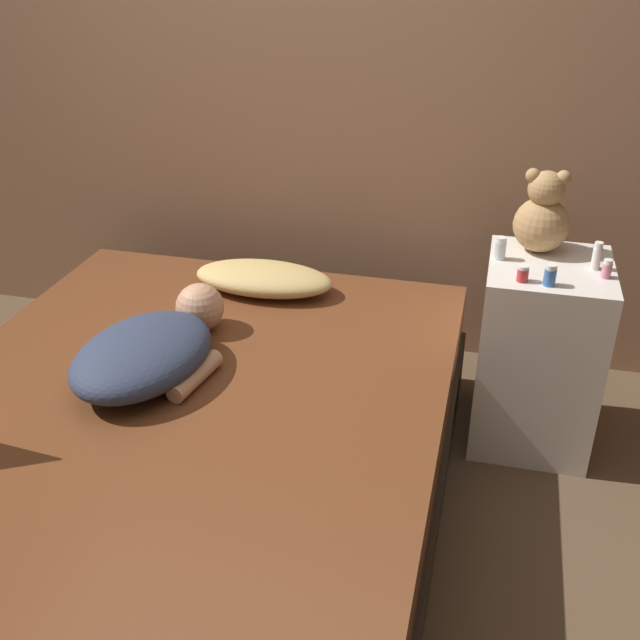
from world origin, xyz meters
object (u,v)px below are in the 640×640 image
(bottle_blue, at_px, (550,275))
(bottle_pink, at_px, (607,269))
(person_lying, at_px, (152,348))
(bottle_white, at_px, (597,256))
(teddy_bear, at_px, (542,216))
(pillow, at_px, (264,278))
(bottle_red, at_px, (523,274))
(bottle_clear, at_px, (501,248))

(bottle_blue, bearing_deg, bottle_pink, 29.70)
(person_lying, xyz_separation_m, bottle_pink, (1.42, 0.52, 0.21))
(bottle_white, xyz_separation_m, bottle_pink, (0.03, -0.06, -0.02))
(bottle_pink, bearing_deg, teddy_bear, 140.09)
(pillow, distance_m, bottle_blue, 1.11)
(pillow, distance_m, bottle_red, 1.03)
(teddy_bear, bearing_deg, bottle_clear, -139.52)
(teddy_bear, xyz_separation_m, bottle_white, (0.19, -0.12, -0.08))
(bottle_white, bearing_deg, bottle_blue, -132.36)
(bottle_clear, bearing_deg, bottle_blue, -47.27)
(bottle_pink, bearing_deg, bottle_clear, 168.31)
(person_lying, relative_size, teddy_bear, 2.45)
(teddy_bear, height_order, bottle_blue, teddy_bear)
(bottle_clear, xyz_separation_m, bottle_blue, (0.16, -0.18, -0.00))
(person_lying, height_order, bottle_blue, bottle_blue)
(bottle_blue, distance_m, bottle_pink, 0.21)
(person_lying, distance_m, bottle_pink, 1.53)
(bottle_white, height_order, bottle_pink, bottle_white)
(bottle_clear, distance_m, bottle_red, 0.19)
(bottle_white, xyz_separation_m, bottle_red, (-0.24, -0.16, -0.02))
(teddy_bear, bearing_deg, bottle_blue, -83.26)
(pillow, height_order, teddy_bear, teddy_bear)
(bottle_white, xyz_separation_m, bottle_clear, (-0.32, 0.01, -0.01))
(bottle_blue, distance_m, bottle_red, 0.09)
(bottle_white, relative_size, bottle_blue, 1.33)
(person_lying, distance_m, teddy_bear, 1.43)
(bottle_pink, bearing_deg, bottle_blue, -150.30)
(teddy_bear, xyz_separation_m, bottle_blue, (0.03, -0.29, -0.09))
(teddy_bear, bearing_deg, bottle_pink, -39.91)
(pillow, bearing_deg, teddy_bear, 3.16)
(bottle_blue, bearing_deg, person_lying, -161.25)
(bottle_white, relative_size, bottle_pink, 1.50)
(person_lying, bearing_deg, pillow, 84.70)
(pillow, xyz_separation_m, bottle_white, (1.22, -0.06, 0.25))
(bottle_clear, height_order, bottle_pink, bottle_clear)
(bottle_blue, xyz_separation_m, bottle_pink, (0.19, 0.11, -0.00))
(person_lying, distance_m, bottle_red, 1.24)
(bottle_white, bearing_deg, person_lying, -157.01)
(person_lying, relative_size, bottle_white, 7.53)
(pillow, height_order, bottle_red, bottle_red)
(bottle_pink, bearing_deg, bottle_white, 114.76)
(pillow, xyz_separation_m, bottle_clear, (0.90, -0.05, 0.24))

